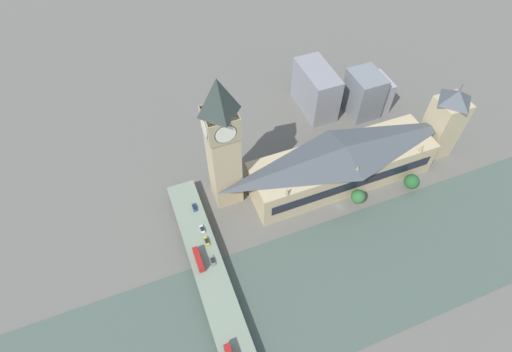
# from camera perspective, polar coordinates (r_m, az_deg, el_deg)

# --- Properties ---
(ground_plane) EXTENTS (600.00, 600.00, 0.00)m
(ground_plane) POSITION_cam_1_polar(r_m,az_deg,el_deg) (213.12, 11.83, -4.25)
(ground_plane) COLOR #605E56
(river_water) EXTENTS (59.95, 360.00, 0.30)m
(river_water) POSITION_cam_1_polar(r_m,az_deg,el_deg) (199.89, 16.84, -12.11)
(river_water) COLOR #47564C
(river_water) RESTS_ON ground_plane
(parliament_hall) EXTENTS (26.92, 98.79, 26.10)m
(parliament_hall) POSITION_cam_1_polar(r_m,az_deg,el_deg) (213.98, 12.18, 1.71)
(parliament_hall) COLOR tan
(parliament_hall) RESTS_ON ground_plane
(clock_tower) EXTENTS (14.90, 14.90, 76.48)m
(clock_tower) POSITION_cam_1_polar(r_m,az_deg,el_deg) (181.80, -4.86, 4.86)
(clock_tower) COLOR tan
(clock_tower) RESTS_ON ground_plane
(victoria_tower) EXTENTS (15.24, 15.24, 47.27)m
(victoria_tower) POSITION_cam_1_polar(r_m,az_deg,el_deg) (240.72, 25.25, 6.96)
(victoria_tower) COLOR tan
(victoria_tower) RESTS_ON ground_plane
(road_bridge) EXTENTS (151.91, 14.26, 5.84)m
(road_bridge) POSITION_cam_1_polar(r_m,az_deg,el_deg) (177.66, -4.28, -19.80)
(road_bridge) COLOR #5D6A59
(road_bridge) RESTS_ON ground_plane
(double_decker_bus_rear) EXTENTS (11.49, 2.59, 4.68)m
(double_decker_bus_rear) POSITION_cam_1_polar(r_m,az_deg,el_deg) (185.66, -8.22, -11.68)
(double_decker_bus_rear) COLOR red
(double_decker_bus_rear) RESTS_ON road_bridge
(car_northbound_lead) EXTENTS (4.80, 1.80, 1.36)m
(car_northbound_lead) POSITION_cam_1_polar(r_m,az_deg,el_deg) (191.77, -7.08, -9.21)
(car_northbound_lead) COLOR gold
(car_northbound_lead) RESTS_ON road_bridge
(car_northbound_mid) EXTENTS (4.73, 1.83, 1.41)m
(car_northbound_mid) POSITION_cam_1_polar(r_m,az_deg,el_deg) (202.73, -8.78, -4.44)
(car_northbound_mid) COLOR navy
(car_northbound_mid) RESTS_ON road_bridge
(car_northbound_tail) EXTENTS (4.43, 1.86, 1.37)m
(car_northbound_tail) POSITION_cam_1_polar(r_m,az_deg,el_deg) (195.32, -7.71, -7.54)
(car_northbound_tail) COLOR silver
(car_northbound_tail) RESTS_ON road_bridge
(car_southbound_mid) EXTENTS (4.78, 1.78, 1.28)m
(car_southbound_mid) POSITION_cam_1_polar(r_m,az_deg,el_deg) (186.77, -6.23, -11.91)
(car_southbound_mid) COLOR slate
(car_southbound_mid) RESTS_ON road_bridge
(city_block_west) EXTENTS (21.25, 17.30, 27.58)m
(city_block_west) POSITION_cam_1_polar(r_m,az_deg,el_deg) (256.30, 15.08, 11.26)
(city_block_west) COLOR slate
(city_block_west) RESTS_ON ground_plane
(city_block_center) EXTENTS (33.56, 16.80, 28.79)m
(city_block_center) POSITION_cam_1_polar(r_m,az_deg,el_deg) (252.55, 8.52, 12.10)
(city_block_center) COLOR gray
(city_block_center) RESTS_ON ground_plane
(city_block_east) EXTENTS (18.88, 21.80, 21.06)m
(city_block_east) POSITION_cam_1_polar(r_m,az_deg,el_deg) (261.51, 15.88, 11.04)
(city_block_east) COLOR #939399
(city_block_east) RESTS_ON ground_plane
(tree_embankment_near) EXTENTS (8.03, 8.03, 9.47)m
(tree_embankment_near) POSITION_cam_1_polar(r_m,az_deg,el_deg) (226.86, 21.35, -0.74)
(tree_embankment_near) COLOR brown
(tree_embankment_near) RESTS_ON ground_plane
(tree_embankment_mid) EXTENTS (7.33, 7.33, 10.12)m
(tree_embankment_mid) POSITION_cam_1_polar(r_m,az_deg,el_deg) (210.84, 14.38, -2.86)
(tree_embankment_mid) COLOR brown
(tree_embankment_mid) RESTS_ON ground_plane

